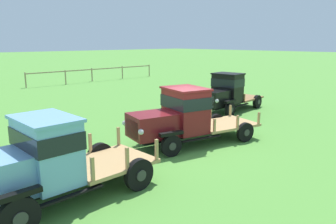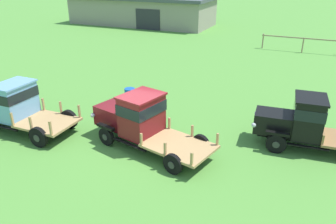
{
  "view_description": "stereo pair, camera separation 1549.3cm",
  "coord_description": "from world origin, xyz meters",
  "px_view_note": "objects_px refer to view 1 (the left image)",
  "views": [
    {
      "loc": [
        -8.89,
        -8.32,
        4.02
      ],
      "look_at": [
        0.69,
        1.76,
        1.0
      ],
      "focal_mm": 35.0,
      "sensor_mm": 36.0,
      "label": 1
    },
    {
      "loc": [
        6.18,
        -10.48,
        6.93
      ],
      "look_at": [
        0.69,
        1.76,
        1.0
      ],
      "focal_mm": 35.0,
      "sensor_mm": 36.0,
      "label": 2
    }
  ],
  "objects_px": {
    "oil_drum_beside_row": "(75,128)",
    "vintage_truck_midrow_center": "(226,93)",
    "vintage_truck_second_in_line": "(181,116)",
    "vintage_truck_foreground_near": "(40,161)"
  },
  "relations": [
    {
      "from": "vintage_truck_second_in_line",
      "to": "oil_drum_beside_row",
      "type": "bearing_deg",
      "value": 125.27
    },
    {
      "from": "oil_drum_beside_row",
      "to": "vintage_truck_foreground_near",
      "type": "bearing_deg",
      "value": -125.61
    },
    {
      "from": "vintage_truck_foreground_near",
      "to": "oil_drum_beside_row",
      "type": "relative_size",
      "value": 5.72
    },
    {
      "from": "vintage_truck_midrow_center",
      "to": "oil_drum_beside_row",
      "type": "relative_size",
      "value": 5.72
    },
    {
      "from": "vintage_truck_foreground_near",
      "to": "vintage_truck_midrow_center",
      "type": "relative_size",
      "value": 1.0
    },
    {
      "from": "vintage_truck_second_in_line",
      "to": "vintage_truck_midrow_center",
      "type": "height_order",
      "value": "vintage_truck_second_in_line"
    },
    {
      "from": "oil_drum_beside_row",
      "to": "vintage_truck_midrow_center",
      "type": "bearing_deg",
      "value": -7.39
    },
    {
      "from": "vintage_truck_foreground_near",
      "to": "vintage_truck_second_in_line",
      "type": "bearing_deg",
      "value": 9.77
    },
    {
      "from": "vintage_truck_midrow_center",
      "to": "oil_drum_beside_row",
      "type": "xyz_separation_m",
      "value": [
        -8.9,
        1.15,
        -0.67
      ]
    },
    {
      "from": "vintage_truck_second_in_line",
      "to": "oil_drum_beside_row",
      "type": "relative_size",
      "value": 6.42
    }
  ]
}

